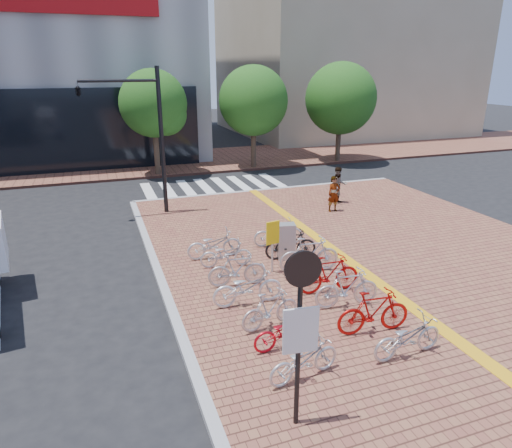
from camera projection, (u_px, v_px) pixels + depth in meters
name	position (u px, v px, depth m)	size (l,w,h in m)	color
ground	(331.00, 312.00, 12.14)	(120.00, 120.00, 0.00)	black
kerb_north	(271.00, 190.00, 23.74)	(14.00, 0.25, 0.15)	gray
far_sidewalk	(181.00, 162.00, 30.78)	(70.00, 8.00, 0.15)	brown
building_beige	(341.00, 35.00, 43.38)	(20.00, 18.00, 18.00)	gray
crosswalk	(214.00, 186.00, 24.74)	(7.50, 4.00, 0.01)	silver
street_trees	(270.00, 102.00, 27.92)	(16.20, 4.60, 6.35)	#38281E
bike_0	(304.00, 360.00, 9.20)	(0.58, 1.65, 0.87)	silver
bike_1	(286.00, 331.00, 10.21)	(0.56, 1.59, 0.84)	red
bike_2	(270.00, 309.00, 11.02)	(0.45, 1.59, 0.96)	#BBBBC0
bike_3	(248.00, 287.00, 12.07)	(0.66, 1.90, 1.00)	silver
bike_4	(237.00, 269.00, 13.10)	(0.48, 1.70, 1.02)	#B5B5BA
bike_5	(226.00, 254.00, 14.38)	(0.57, 1.64, 0.86)	silver
bike_6	(214.00, 244.00, 15.05)	(0.63, 1.81, 0.95)	silver
bike_7	(408.00, 337.00, 9.91)	(0.61, 1.76, 0.92)	#B5B5BA
bike_8	(374.00, 312.00, 10.76)	(0.52, 1.83, 1.10)	#AD0F0C
bike_9	(347.00, 288.00, 11.94)	(0.50, 1.78, 1.07)	silver
bike_10	(329.00, 274.00, 12.74)	(0.51, 1.82, 1.09)	#A40C0B
bike_11	(309.00, 255.00, 13.96)	(0.54, 1.91, 1.15)	silver
bike_12	(291.00, 244.00, 14.94)	(0.48, 1.71, 1.03)	black
bike_13	(278.00, 233.00, 16.08)	(0.62, 1.79, 0.94)	silver
pedestrian_a	(334.00, 194.00, 19.82)	(0.57, 0.37, 1.56)	gray
pedestrian_b	(338.00, 185.00, 21.01)	(0.82, 0.64, 1.69)	#4F5264
utility_box	(286.00, 241.00, 14.93)	(0.55, 0.40, 1.21)	#B1B1B6
yellow_sign	(273.00, 237.00, 13.76)	(0.45, 0.15, 1.66)	#B7B7BC
notice_sign	(300.00, 320.00, 7.44)	(0.62, 0.18, 3.35)	black
traffic_light_pole	(125.00, 115.00, 18.17)	(3.25, 1.25, 6.06)	black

